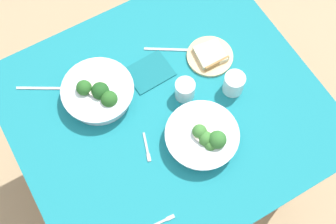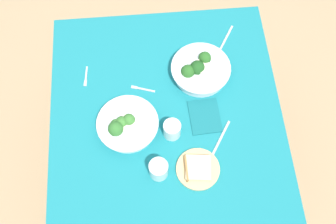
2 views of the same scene
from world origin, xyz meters
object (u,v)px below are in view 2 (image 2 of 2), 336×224
(broccoli_bowl_near, at_px, (127,125))
(table_knife_left, at_px, (220,140))
(bread_side_plate, at_px, (198,169))
(broccoli_bowl_far, at_px, (200,70))
(water_glass_side, at_px, (159,169))
(water_glass_center, at_px, (172,130))
(napkin_folded_upper, at_px, (205,116))
(table_knife_right, at_px, (224,42))
(fork_by_far_bowl, at_px, (86,77))
(fork_by_near_bowl, at_px, (142,89))

(broccoli_bowl_near, xyz_separation_m, table_knife_left, (0.09, 0.39, -0.03))
(broccoli_bowl_near, bearing_deg, table_knife_left, 77.18)
(bread_side_plate, distance_m, table_knife_left, 0.16)
(broccoli_bowl_far, height_order, water_glass_side, broccoli_bowl_far)
(broccoli_bowl_far, distance_m, water_glass_center, 0.32)
(table_knife_left, distance_m, napkin_folded_upper, 0.13)
(table_knife_right, relative_size, napkin_folded_upper, 1.27)
(broccoli_bowl_near, bearing_deg, napkin_folded_upper, 94.74)
(table_knife_left, relative_size, napkin_folded_upper, 1.22)
(fork_by_far_bowl, bearing_deg, water_glass_side, 37.02)
(fork_by_far_bowl, xyz_separation_m, table_knife_left, (0.36, 0.57, -0.00))
(bread_side_plate, distance_m, table_knife_right, 0.66)
(broccoli_bowl_far, distance_m, water_glass_side, 0.51)
(water_glass_side, relative_size, napkin_folded_upper, 0.53)
(bread_side_plate, bearing_deg, fork_by_near_bowl, -152.43)
(bread_side_plate, distance_m, fork_by_far_bowl, 0.67)
(table_knife_left, bearing_deg, broccoli_bowl_near, -70.67)
(bread_side_plate, xyz_separation_m, table_knife_right, (-0.62, 0.20, -0.01))
(table_knife_left, bearing_deg, water_glass_center, -71.85)
(broccoli_bowl_far, bearing_deg, table_knife_left, 8.44)
(broccoli_bowl_near, bearing_deg, fork_by_far_bowl, -146.56)
(broccoli_bowl_far, height_order, table_knife_right, broccoli_bowl_far)
(broccoli_bowl_far, bearing_deg, table_knife_right, 140.24)
(fork_by_far_bowl, xyz_separation_m, fork_by_near_bowl, (0.08, 0.25, 0.00))
(table_knife_right, bearing_deg, water_glass_center, 177.83)
(water_glass_side, height_order, table_knife_right, water_glass_side)
(table_knife_right, bearing_deg, fork_by_near_bowl, 149.34)
(bread_side_plate, bearing_deg, broccoli_bowl_far, 172.35)
(broccoli_bowl_near, relative_size, table_knife_right, 1.27)
(water_glass_side, distance_m, table_knife_left, 0.30)
(broccoli_bowl_near, height_order, table_knife_right, broccoli_bowl_near)
(bread_side_plate, xyz_separation_m, water_glass_center, (-0.17, -0.09, 0.03))
(bread_side_plate, height_order, napkin_folded_upper, bread_side_plate)
(broccoli_bowl_near, bearing_deg, bread_side_plate, 53.31)
(broccoli_bowl_far, distance_m, bread_side_plate, 0.46)
(bread_side_plate, distance_m, napkin_folded_upper, 0.25)
(broccoli_bowl_far, distance_m, napkin_folded_upper, 0.22)
(broccoli_bowl_near, distance_m, fork_by_far_bowl, 0.33)
(water_glass_side, height_order, fork_by_far_bowl, water_glass_side)
(broccoli_bowl_far, xyz_separation_m, bread_side_plate, (0.45, -0.06, -0.03))
(broccoli_bowl_far, distance_m, broccoli_bowl_near, 0.42)
(water_glass_center, relative_size, table_knife_left, 0.41)
(broccoli_bowl_far, relative_size, broccoli_bowl_near, 1.02)
(fork_by_near_bowl, bearing_deg, table_knife_right, -133.52)
(table_knife_right, bearing_deg, broccoli_bowl_far, 171.00)
(broccoli_bowl_near, xyz_separation_m, table_knife_right, (-0.41, 0.48, -0.03))
(table_knife_left, bearing_deg, fork_by_far_bowl, -90.11)
(fork_by_far_bowl, distance_m, fork_by_near_bowl, 0.27)
(broccoli_bowl_far, bearing_deg, bread_side_plate, -7.65)
(broccoli_bowl_far, height_order, fork_by_far_bowl, broccoli_bowl_far)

